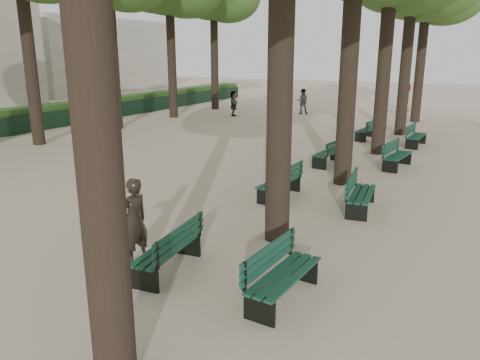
% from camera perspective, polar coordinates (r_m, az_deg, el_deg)
% --- Properties ---
extents(ground, '(120.00, 120.00, 0.00)m').
position_cam_1_polar(ground, '(8.64, -13.23, -11.91)').
color(ground, beige).
rests_on(ground, ground).
extents(bench_left_0, '(0.77, 1.85, 0.92)m').
position_cam_1_polar(bench_left_0, '(8.75, -8.77, -9.34)').
color(bench_left_0, black).
rests_on(bench_left_0, ground).
extents(bench_left_1, '(0.70, 1.84, 0.92)m').
position_cam_1_polar(bench_left_1, '(12.95, 4.81, -0.98)').
color(bench_left_1, black).
rests_on(bench_left_1, ground).
extents(bench_left_2, '(0.75, 1.85, 0.92)m').
position_cam_1_polar(bench_left_2, '(16.98, 10.72, 2.73)').
color(bench_left_2, black).
rests_on(bench_left_2, ground).
extents(bench_left_3, '(0.76, 1.85, 0.92)m').
position_cam_1_polar(bench_left_3, '(22.42, 15.15, 5.49)').
color(bench_left_3, black).
rests_on(bench_left_3, ground).
extents(bench_right_0, '(0.70, 1.84, 0.92)m').
position_cam_1_polar(bench_right_0, '(7.75, 5.33, -12.61)').
color(bench_right_0, black).
rests_on(bench_right_0, ground).
extents(bench_right_1, '(0.77, 1.85, 0.92)m').
position_cam_1_polar(bench_right_1, '(12.23, 14.52, -2.42)').
color(bench_right_1, black).
rests_on(bench_right_1, ground).
extents(bench_right_2, '(0.79, 1.86, 0.92)m').
position_cam_1_polar(bench_right_2, '(17.09, 18.63, 2.27)').
color(bench_right_2, black).
rests_on(bench_right_2, ground).
extents(bench_right_3, '(0.69, 1.84, 0.92)m').
position_cam_1_polar(bench_right_3, '(21.38, 20.66, 4.58)').
color(bench_right_3, black).
rests_on(bench_right_3, ground).
extents(man_with_map, '(0.66, 0.71, 1.67)m').
position_cam_1_polar(man_with_map, '(9.02, -12.78, -4.90)').
color(man_with_map, black).
rests_on(man_with_map, ground).
extents(pedestrian_d, '(0.74, 0.97, 1.84)m').
position_cam_1_polar(pedestrian_d, '(34.27, 19.61, 9.46)').
color(pedestrian_d, '#262628').
rests_on(pedestrian_d, ground).
extents(pedestrian_e, '(0.99, 1.42, 1.57)m').
position_cam_1_polar(pedestrian_e, '(29.77, -0.77, 9.31)').
color(pedestrian_e, '#262628').
rests_on(pedestrian_e, ground).
extents(pedestrian_a, '(0.85, 0.57, 1.62)m').
position_cam_1_polar(pedestrian_a, '(31.16, 7.61, 9.49)').
color(pedestrian_a, '#262628').
rests_on(pedestrian_a, ground).
extents(fence, '(0.08, 42.00, 0.90)m').
position_cam_1_polar(fence, '(26.43, -22.48, 6.67)').
color(fence, black).
rests_on(fence, ground).
extents(hedge, '(1.20, 42.00, 1.20)m').
position_cam_1_polar(hedge, '(26.95, -23.48, 7.04)').
color(hedge, '#224919').
rests_on(hedge, ground).
extents(building_far, '(12.00, 16.00, 7.00)m').
position_cam_1_polar(building_far, '(52.28, -19.64, 14.02)').
color(building_far, '#B7B2A3').
rests_on(building_far, ground).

